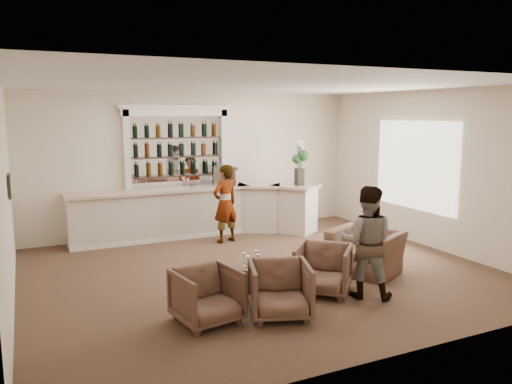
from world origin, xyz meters
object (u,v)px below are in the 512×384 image
at_px(sommelier, 225,204).
at_px(armchair_far, 366,252).
at_px(espresso_machine, 225,176).
at_px(flower_vase, 300,160).
at_px(armchair_center, 280,290).
at_px(bar_counter, 198,212).
at_px(cocktail_table, 252,281).
at_px(guest, 366,242).
at_px(armchair_right, 323,269).
at_px(armchair_left, 207,296).

xyz_separation_m(sommelier, armchair_far, (1.48, -3.05, -0.48)).
bearing_deg(espresso_machine, sommelier, -86.97).
height_order(armchair_far, flower_vase, flower_vase).
distance_m(armchair_center, flower_vase, 5.21).
distance_m(sommelier, armchair_center, 4.24).
height_order(bar_counter, cocktail_table, bar_counter).
relative_size(cocktail_table, flower_vase, 0.54).
bearing_deg(guest, bar_counter, -38.37).
bearing_deg(flower_vase, bar_counter, 163.56).
distance_m(bar_counter, armchair_far, 4.24).
relative_size(cocktail_table, sommelier, 0.33).
bearing_deg(armchair_right, guest, 2.86).
distance_m(bar_counter, armchair_left, 4.87).
height_order(armchair_right, armchair_far, armchair_right).
bearing_deg(bar_counter, armchair_far, -64.04).
bearing_deg(armchair_center, armchair_left, -174.85).
bearing_deg(sommelier, armchair_right, 76.20).
relative_size(bar_counter, armchair_far, 4.87).
relative_size(armchair_center, armchair_far, 0.72).
bearing_deg(armchair_far, sommelier, 177.92).
distance_m(bar_counter, guest, 4.91).
relative_size(armchair_left, espresso_machine, 1.62).
bearing_deg(guest, flower_vase, -67.53).
distance_m(sommelier, armchair_left, 4.32).
distance_m(armchair_center, espresso_machine, 5.19).
bearing_deg(cocktail_table, armchair_right, -16.06).
xyz_separation_m(armchair_center, flower_vase, (2.74, 4.22, 1.35)).
height_order(bar_counter, armchair_center, bar_counter).
distance_m(armchair_far, flower_vase, 3.44).
xyz_separation_m(armchair_right, flower_vase, (1.69, 3.68, 1.35)).
bearing_deg(cocktail_table, armchair_far, 5.63).
relative_size(guest, espresso_machine, 3.41).
height_order(armchair_left, armchair_center, armchair_center).
bearing_deg(cocktail_table, sommelier, 75.33).
bearing_deg(guest, armchair_far, -89.29).
bearing_deg(flower_vase, guest, -106.09).
height_order(sommelier, armchair_far, sommelier).
xyz_separation_m(sommelier, guest, (0.73, -4.01, 0.01)).
relative_size(bar_counter, sommelier, 3.32).
distance_m(espresso_machine, flower_vase, 1.79).
xyz_separation_m(sommelier, flower_vase, (1.92, 0.09, 0.87)).
bearing_deg(guest, espresso_machine, -46.72).
bearing_deg(armchair_far, cocktail_table, -112.39).
relative_size(armchair_center, flower_vase, 0.81).
bearing_deg(cocktail_table, bar_counter, 83.16).
height_order(armchair_left, espresso_machine, espresso_machine).
bearing_deg(armchair_center, flower_vase, 75.88).
bearing_deg(armchair_left, armchair_right, -1.25).
bearing_deg(cocktail_table, guest, -24.66).
bearing_deg(armchair_center, sommelier, 97.62).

